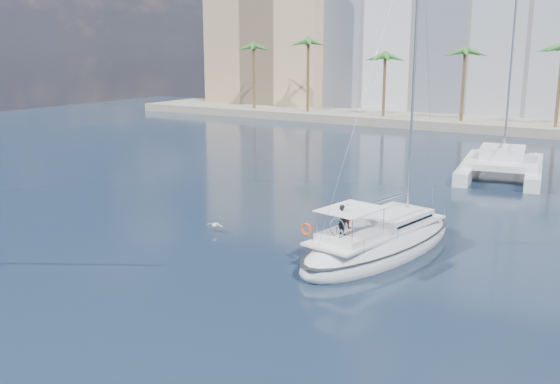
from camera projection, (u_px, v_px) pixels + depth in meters
The scene contains 9 objects.
ground at pixel (264, 257), 32.99m from camera, with size 160.00×160.00×0.00m, color black.
quay at pixel (513, 125), 83.38m from camera, with size 120.00×14.00×1.20m, color gray.
building_modern at pixel (456, 26), 96.41m from camera, with size 42.00×16.00×28.00m, color silver.
building_tan_left at pixel (278, 46), 109.14m from camera, with size 22.00×14.00×22.00m, color tan.
palm_left at pixel (281, 50), 95.27m from camera, with size 3.60×3.60×12.30m.
palm_centre at pixel (513, 51), 77.86m from camera, with size 3.60×3.60×12.30m.
main_sloop at pixel (380, 243), 33.51m from camera, with size 6.34×13.28×18.92m.
catamaran at pixel (502, 162), 53.49m from camera, with size 8.38×13.81×18.80m.
seagull at pixel (215, 225), 37.38m from camera, with size 1.17×0.50×0.22m.
Camera 1 is at (17.22, -26.20, 10.86)m, focal length 40.00 mm.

